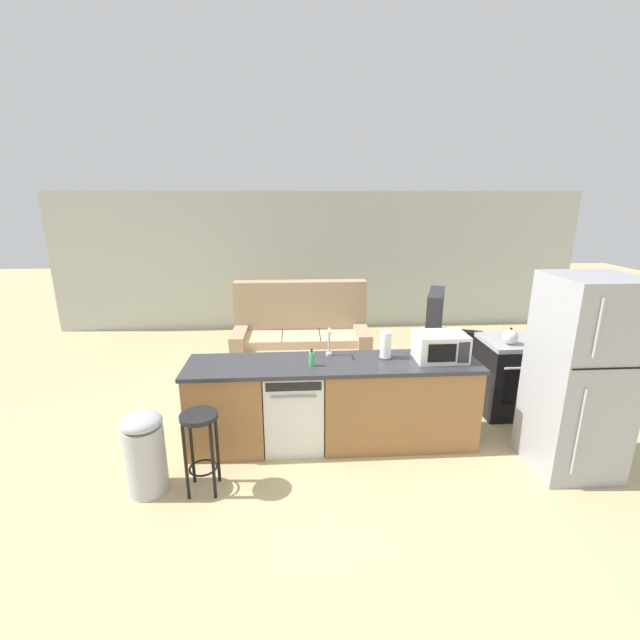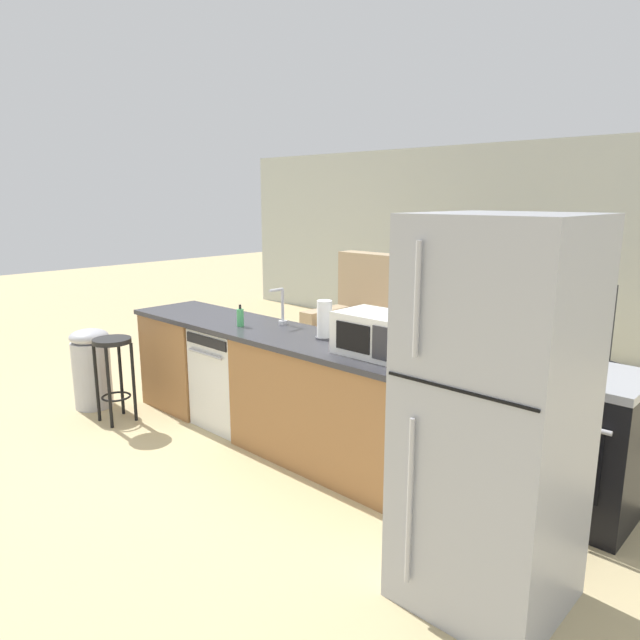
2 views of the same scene
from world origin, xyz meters
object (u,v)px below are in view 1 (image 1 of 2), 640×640
object	(u,v)px
dishwasher	(294,407)
couch	(301,341)
soap_bottle	(312,359)
refrigerator	(580,376)
trash_bin	(145,452)
stove_range	(513,376)
microwave	(440,347)
paper_towel_roll	(386,345)
kettle	(510,337)
armchair	(446,349)
bar_stool	(200,436)

from	to	relation	value
dishwasher	couch	world-z (taller)	couch
soap_bottle	refrigerator	bearing A→B (deg)	-10.91
trash_bin	couch	distance (m)	3.18
stove_range	microwave	size ratio (longest dim) A/B	1.80
paper_towel_roll	soap_bottle	world-z (taller)	paper_towel_roll
paper_towel_roll	couch	xyz separation A→B (m)	(-0.82, 2.09, -0.64)
dishwasher	trash_bin	world-z (taller)	dishwasher
kettle	refrigerator	bearing A→B (deg)	-80.34
stove_range	kettle	xyz separation A→B (m)	(-0.17, -0.13, 0.53)
dishwasher	couch	size ratio (longest dim) A/B	0.42
trash_bin	armchair	bearing A→B (deg)	34.79
bar_stool	trash_bin	bearing A→B (deg)	177.40
bar_stool	refrigerator	bearing A→B (deg)	2.40
dishwasher	microwave	xyz separation A→B (m)	(1.48, -0.00, 0.62)
trash_bin	bar_stool	bearing A→B (deg)	-2.60
stove_range	refrigerator	distance (m)	1.20
paper_towel_roll	kettle	distance (m)	1.53
kettle	armchair	xyz separation A→B (m)	(-0.19, 1.36, -0.64)
bar_stool	dishwasher	bearing A→B (deg)	40.88
dishwasher	armchair	world-z (taller)	armchair
paper_towel_roll	trash_bin	distance (m)	2.44
paper_towel_roll	armchair	world-z (taller)	armchair
stove_range	refrigerator	bearing A→B (deg)	-90.01
couch	stove_range	bearing A→B (deg)	-33.35
trash_bin	soap_bottle	bearing A→B (deg)	21.80
bar_stool	paper_towel_roll	bearing A→B (deg)	24.02
refrigerator	trash_bin	distance (m)	3.92
paper_towel_roll	armchair	distance (m)	2.24
couch	armchair	distance (m)	2.15
refrigerator	microwave	distance (m)	1.25
stove_range	trash_bin	size ratio (longest dim) A/B	1.22
soap_bottle	trash_bin	distance (m)	1.69
stove_range	refrigerator	size ratio (longest dim) A/B	0.49
couch	armchair	xyz separation A→B (m)	(2.12, -0.40, -0.04)
refrigerator	soap_bottle	xyz separation A→B (m)	(-2.42, 0.47, 0.05)
soap_bottle	couch	bearing A→B (deg)	91.48
couch	dishwasher	bearing A→B (deg)	-93.24
refrigerator	soap_bottle	size ratio (longest dim) A/B	10.50
microwave	stove_range	bearing A→B (deg)	26.24
dishwasher	armchair	distance (m)	2.86
dishwasher	bar_stool	bearing A→B (deg)	-139.12
dishwasher	microwave	world-z (taller)	microwave
soap_bottle	couch	world-z (taller)	couch
soap_bottle	microwave	bearing A→B (deg)	3.61
refrigerator	trash_bin	xyz separation A→B (m)	(-3.88, -0.12, -0.55)
soap_bottle	armchair	distance (m)	2.84
refrigerator	couch	bearing A→B (deg)	132.24
bar_stool	trash_bin	size ratio (longest dim) A/B	1.00
microwave	armchair	bearing A→B (deg)	67.02
microwave	armchair	distance (m)	2.05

